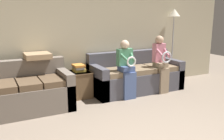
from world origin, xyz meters
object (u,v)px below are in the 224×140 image
at_px(book_stack, 79,68).
at_px(couch_main, 135,76).
at_px(child_left_seated, 127,66).
at_px(couch_side, 28,92).
at_px(child_right_seated, 161,61).
at_px(floor_lamp, 174,22).
at_px(side_shelf, 79,84).
at_px(throw_pillow, 37,56).

bearing_deg(book_stack, couch_main, -6.64).
height_order(couch_main, child_left_seated, child_left_seated).
relative_size(couch_main, child_left_seated, 1.74).
relative_size(couch_side, child_right_seated, 1.20).
bearing_deg(couch_main, floor_lamp, 11.04).
xyz_separation_m(child_left_seated, floor_lamp, (1.67, 0.59, 0.86)).
relative_size(child_left_seated, side_shelf, 2.20).
relative_size(couch_main, book_stack, 7.50).
relative_size(side_shelf, book_stack, 1.96).
xyz_separation_m(side_shelf, book_stack, (-0.00, 0.00, 0.34)).
distance_m(couch_main, child_right_seated, 0.68).
bearing_deg(child_left_seated, side_shelf, 149.96).
xyz_separation_m(floor_lamp, throw_pillow, (-3.35, -0.08, -0.59)).
xyz_separation_m(child_left_seated, throw_pillow, (-1.67, 0.51, 0.27)).
distance_m(side_shelf, throw_pillow, 1.04).
height_order(floor_lamp, throw_pillow, floor_lamp).
xyz_separation_m(couch_side, book_stack, (1.07, 0.30, 0.29)).
distance_m(child_left_seated, floor_lamp, 1.97).
xyz_separation_m(couch_side, side_shelf, (1.08, 0.29, -0.05)).
bearing_deg(couch_side, book_stack, 15.44).
bearing_deg(floor_lamp, couch_main, -168.96).
relative_size(couch_side, floor_lamp, 0.81).
height_order(child_left_seated, child_right_seated, child_right_seated).
height_order(couch_side, throw_pillow, throw_pillow).
distance_m(couch_main, floor_lamp, 1.74).
bearing_deg(child_right_seated, child_left_seated, -179.88).
distance_m(book_stack, throw_pillow, 0.87).
bearing_deg(couch_main, couch_side, -176.48).
bearing_deg(child_right_seated, floor_lamp, 36.35).
relative_size(child_right_seated, throw_pillow, 2.67).
xyz_separation_m(child_right_seated, floor_lamp, (0.80, 0.59, 0.82)).
distance_m(couch_side, side_shelf, 1.12).
bearing_deg(child_right_seated, book_stack, 163.93).
bearing_deg(book_stack, floor_lamp, 2.05).
bearing_deg(couch_side, child_right_seated, -4.12).
relative_size(child_right_seated, floor_lamp, 0.68).
bearing_deg(side_shelf, child_left_seated, -30.04).
relative_size(child_right_seated, side_shelf, 2.31).
height_order(child_left_seated, side_shelf, child_left_seated).
distance_m(couch_main, side_shelf, 1.30).
bearing_deg(floor_lamp, child_left_seated, -160.54).
bearing_deg(book_stack, child_left_seated, -30.22).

